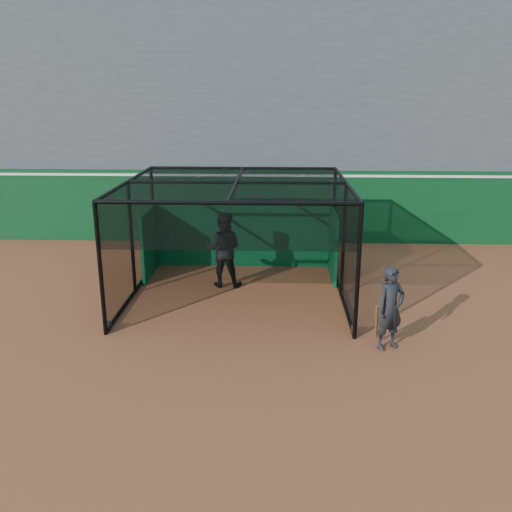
{
  "coord_description": "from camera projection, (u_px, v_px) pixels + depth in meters",
  "views": [
    {
      "loc": [
        1.14,
        -10.05,
        5.06
      ],
      "look_at": [
        0.69,
        2.0,
        1.4
      ],
      "focal_mm": 38.0,
      "sensor_mm": 36.0,
      "label": 1
    }
  ],
  "objects": [
    {
      "name": "on_deck_player",
      "position": [
        390.0,
        309.0,
        10.93
      ],
      "size": [
        0.76,
        0.67,
        1.75
      ],
      "color": "black",
      "rests_on": "ground"
    },
    {
      "name": "ground",
      "position": [
        219.0,
        349.0,
        11.12
      ],
      "size": [
        120.0,
        120.0,
        0.0
      ],
      "primitive_type": "plane",
      "color": "brown",
      "rests_on": "ground"
    },
    {
      "name": "batter",
      "position": [
        224.0,
        249.0,
        14.5
      ],
      "size": [
        1.05,
        0.85,
        2.04
      ],
      "primitive_type": "imported",
      "rotation": [
        0.0,
        0.0,
        3.06
      ],
      "color": "black",
      "rests_on": "ground"
    },
    {
      "name": "grandstand",
      "position": [
        249.0,
        107.0,
        21.55
      ],
      "size": [
        50.0,
        7.85,
        8.95
      ],
      "color": "#4C4C4F",
      "rests_on": "ground"
    },
    {
      "name": "outfield_wall",
      "position": [
        243.0,
        205.0,
        18.87
      ],
      "size": [
        50.0,
        0.5,
        2.5
      ],
      "color": "#0A3B18",
      "rests_on": "ground"
    },
    {
      "name": "batting_cage",
      "position": [
        237.0,
        240.0,
        13.73
      ],
      "size": [
        5.48,
        5.2,
        2.93
      ],
      "color": "black",
      "rests_on": "ground"
    }
  ]
}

